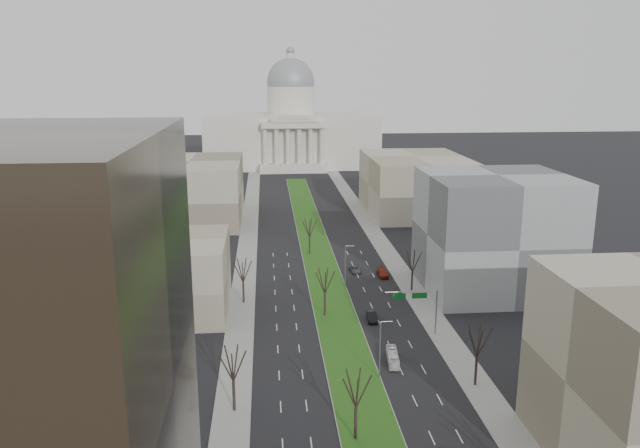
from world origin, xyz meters
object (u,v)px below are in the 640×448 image
car_black (372,316)px  box_van (393,357)px  car_red (383,273)px  car_grey_far (355,269)px

car_black → box_van: (0.39, -16.90, 0.14)m
car_black → car_red: bearing=77.8°
car_black → car_grey_far: car_black is taller
car_red → car_black: bearing=-103.3°
car_grey_far → car_black: bearing=-94.6°
car_grey_far → box_van: size_ratio=0.69×
car_red → box_van: 42.04m
car_grey_far → box_van: 45.03m
car_black → car_red: (6.57, 24.68, -0.01)m
car_red → car_grey_far: car_red is taller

